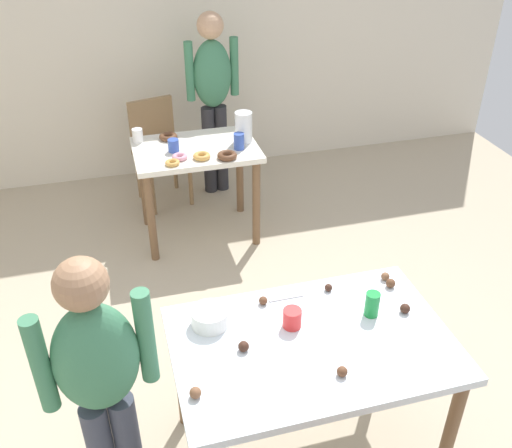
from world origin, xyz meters
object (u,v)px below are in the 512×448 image
Objects in this scene: dining_table_near at (311,357)px; soda_can at (372,304)px; dining_table_far at (197,164)px; pitcher_far at (244,127)px; mixing_bowl at (210,317)px; person_adult_far at (213,90)px; person_girl_near at (101,382)px; chair_far_table at (158,145)px.

soda_can reaches higher than dining_table_near.
soda_can is at bearing -77.35° from dining_table_far.
pitcher_far is (0.23, 2.12, 0.21)m from dining_table_near.
pitcher_far reaches higher than mixing_bowl.
dining_table_near is 2.80m from person_adult_far.
pitcher_far is (0.37, 0.01, 0.25)m from dining_table_far.
soda_can reaches higher than dining_table_far.
person_girl_near is 6.24× the size of pitcher_far.
soda_can is at bearing -86.28° from person_adult_far.
dining_table_near is 0.37m from soda_can.
dining_table_far is at bearing 93.64° from dining_table_near.
person_girl_near is 1.22m from soda_can.
soda_can is at bearing -10.37° from mixing_bowl.
dining_table_near is 2.14m from pitcher_far.
soda_can is at bearing 15.77° from dining_table_near.
dining_table_near is 0.79× the size of person_adult_far.
person_adult_far is at bearing 77.81° from mixing_bowl.
dining_table_near is 7.18× the size of mixing_bowl.
chair_far_table is 0.56× the size of person_adult_far.
chair_far_table is 3.84× the size of pitcher_far.
mixing_bowl is 1.40× the size of soda_can.
person_girl_near reaches higher than soda_can.
dining_table_far is at bearing 81.70° from mixing_bowl.
person_girl_near reaches higher than mixing_bowl.
person_girl_near is at bearing -109.10° from dining_table_far.
soda_can is at bearing -76.07° from chair_far_table.
person_adult_far is at bearing 67.63° from dining_table_far.
person_adult_far reaches higher than dining_table_far.
soda_can is (0.18, -2.70, -0.12)m from person_adult_far.
person_girl_near is at bearing -100.78° from chair_far_table.
pitcher_far reaches higher than dining_table_far.
dining_table_near is at bearing -164.23° from soda_can.
chair_far_table is 2.79m from soda_can.
dining_table_far is 2.33m from person_girl_near.
dining_table_far is 5.30× the size of mixing_bowl.
person_adult_far is at bearing 87.05° from dining_table_near.
dining_table_far is at bearing -178.35° from pitcher_far.
person_adult_far is (0.28, 0.68, 0.32)m from dining_table_far.
chair_far_table is (-0.35, 2.78, -0.16)m from dining_table_near.
mixing_bowl reaches higher than dining_table_far.
person_adult_far reaches higher than chair_far_table.
pitcher_far is (1.13, 2.20, 0.03)m from person_girl_near.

